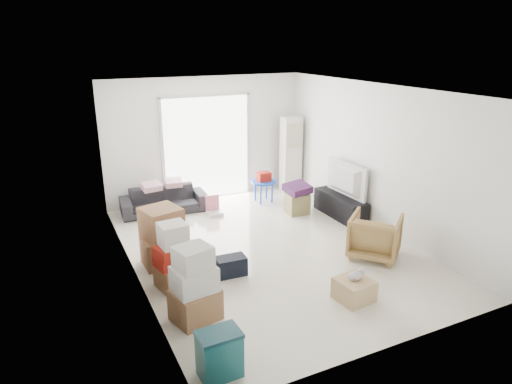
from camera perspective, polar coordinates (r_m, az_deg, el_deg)
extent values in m
cube|color=beige|center=(8.01, 1.50, -7.80)|extent=(4.50, 6.00, 0.24)
cube|color=white|center=(7.20, 1.71, 13.64)|extent=(4.50, 6.00, 0.24)
cube|color=white|center=(10.27, -6.45, 6.73)|extent=(4.50, 0.24, 2.70)
cube|color=white|center=(5.08, 18.01, -6.68)|extent=(4.50, 0.24, 2.70)
cube|color=white|center=(6.77, -16.53, -0.18)|extent=(0.24, 6.00, 2.70)
cube|color=white|center=(8.78, 15.52, 4.14)|extent=(0.24, 6.00, 2.70)
cube|color=white|center=(10.18, -6.14, 5.49)|extent=(2.00, 0.01, 2.30)
cube|color=silver|center=(9.89, -11.59, 4.83)|extent=(0.06, 0.04, 2.30)
cube|color=silver|center=(10.54, -0.98, 6.04)|extent=(0.06, 0.04, 2.30)
cube|color=silver|center=(9.97, -6.35, 11.92)|extent=(2.10, 0.04, 0.06)
cube|color=silver|center=(10.75, 4.37, 4.74)|extent=(0.45, 0.30, 1.75)
cube|color=black|center=(9.40, 10.50, -1.73)|extent=(0.41, 1.35, 0.45)
imported|color=black|center=(9.30, 10.61, 0.01)|extent=(0.71, 1.18, 0.15)
imported|color=#29282E|center=(9.64, -11.48, -0.54)|extent=(1.78, 0.63, 0.68)
cube|color=#BD8A91|center=(9.46, -13.01, 1.51)|extent=(0.39, 0.33, 0.11)
cube|color=#BD8A91|center=(9.62, -10.32, 2.01)|extent=(0.39, 0.33, 0.12)
imported|color=tan|center=(7.77, 14.68, -5.10)|extent=(1.05, 1.06, 0.80)
cube|color=#195C60|center=(5.24, -4.56, -20.77)|extent=(0.45, 0.32, 0.25)
cube|color=#195C60|center=(5.09, -4.63, -18.62)|extent=(0.45, 0.32, 0.25)
cube|color=#0C333D|center=(5.00, -4.68, -17.30)|extent=(0.47, 0.33, 0.04)
cube|color=#986244|center=(6.06, -7.57, -13.81)|extent=(0.66, 0.60, 0.42)
cube|color=white|center=(5.87, -7.73, -10.73)|extent=(0.57, 0.49, 0.33)
cube|color=white|center=(5.73, -7.86, -8.09)|extent=(0.50, 0.46, 0.28)
cube|color=#986244|center=(6.83, -10.02, -10.24)|extent=(0.57, 0.57, 0.35)
cube|color=#A81A14|center=(6.72, -10.15, -8.32)|extent=(0.59, 0.45, 0.16)
cube|color=#A81A14|center=(6.65, -10.22, -7.17)|extent=(0.59, 0.46, 0.14)
cube|color=white|center=(6.55, -10.34, -5.28)|extent=(0.40, 0.38, 0.34)
cube|color=#986244|center=(7.50, -11.51, -7.17)|extent=(0.65, 0.54, 0.46)
cube|color=#986244|center=(7.31, -11.75, -3.81)|extent=(0.66, 0.66, 0.49)
cube|color=#986244|center=(7.29, -8.96, -8.40)|extent=(0.47, 0.47, 0.32)
cube|color=black|center=(7.07, -3.17, -9.21)|extent=(0.47, 0.30, 0.29)
cube|color=olive|center=(9.48, 5.15, -1.39)|extent=(0.46, 0.46, 0.42)
cube|color=#491F4D|center=(9.39, 5.20, 0.23)|extent=(0.51, 0.51, 0.14)
cylinder|color=blue|center=(10.02, 0.97, 1.29)|extent=(0.56, 0.56, 0.04)
cylinder|color=blue|center=(10.27, 1.31, 0.32)|extent=(0.04, 0.04, 0.44)
cylinder|color=blue|center=(10.16, -0.09, 0.11)|extent=(0.04, 0.04, 0.44)
cylinder|color=blue|center=(9.92, 0.60, -0.35)|extent=(0.04, 0.04, 0.44)
cylinder|color=blue|center=(10.04, 2.03, -0.13)|extent=(0.04, 0.04, 0.44)
cube|color=#A81A14|center=(9.99, 0.97, 1.94)|extent=(0.28, 0.22, 0.20)
cube|color=silver|center=(9.40, -5.20, -2.71)|extent=(0.31, 0.27, 0.08)
cube|color=pink|center=(9.43, -5.48, -1.34)|extent=(0.28, 0.05, 0.33)
cube|color=tan|center=(6.58, 12.15, -11.85)|extent=(0.50, 0.50, 0.30)
ellipsoid|color=#B2ADA8|center=(6.48, 12.28, -10.23)|extent=(0.22, 0.15, 0.12)
cube|color=red|center=(6.48, 12.28, -10.20)|extent=(0.16, 0.14, 0.03)
sphere|color=#B2ADA8|center=(6.56, 13.03, -9.62)|extent=(0.12, 0.12, 0.12)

